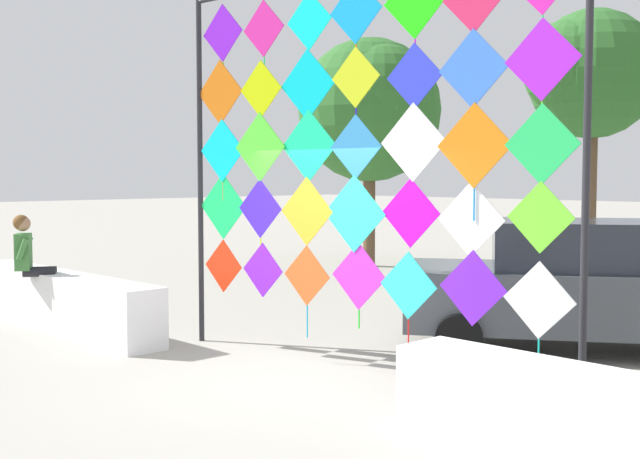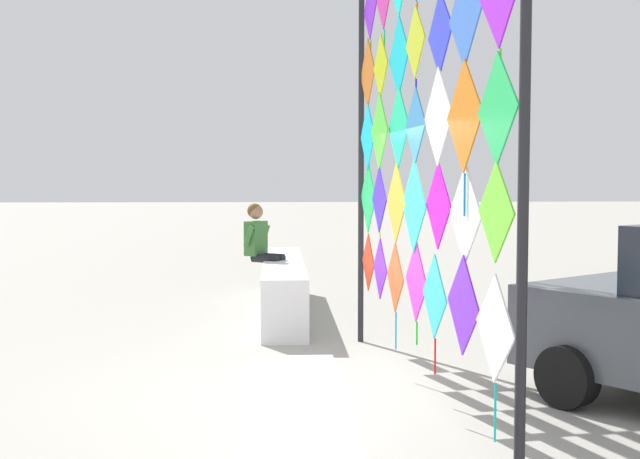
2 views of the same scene
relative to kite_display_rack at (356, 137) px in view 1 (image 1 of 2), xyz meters
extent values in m
plane|color=#9E998E|center=(-0.27, -0.85, -2.62)|extent=(120.00, 120.00, 0.00)
cube|color=white|center=(-4.76, -1.17, -2.22)|extent=(4.72, 0.59, 0.80)
cylinder|color=#232328|center=(-2.59, -0.24, -0.37)|extent=(0.07, 0.07, 4.49)
cylinder|color=#232328|center=(2.61, 0.24, -0.37)|extent=(0.07, 0.07, 4.49)
cube|color=red|center=(-2.17, -0.19, -1.58)|extent=(0.68, 0.07, 0.68)
cube|color=#7F1FF3|center=(-1.44, -0.14, -1.58)|extent=(0.67, 0.07, 0.67)
cube|color=#E65A23|center=(-0.72, -0.07, -1.59)|extent=(0.70, 0.08, 0.71)
cylinder|color=#16ABE5|center=(-0.72, -0.06, -2.14)|extent=(0.02, 0.02, 0.38)
cube|color=#D72ED5|center=(0.04, 0.01, -1.54)|extent=(0.75, 0.08, 0.75)
cylinder|color=#16E519|center=(0.04, 0.02, -2.02)|extent=(0.02, 0.02, 0.21)
cube|color=#2ECFD3|center=(0.72, 0.06, -1.58)|extent=(0.72, 0.08, 0.72)
cylinder|color=red|center=(0.72, 0.07, -2.09)|extent=(0.02, 0.02, 0.30)
cube|color=#6D1FF0|center=(1.49, 0.13, -1.54)|extent=(0.76, 0.08, 0.76)
cube|color=white|center=(2.19, 0.18, -1.58)|extent=(0.73, 0.08, 0.74)
cylinder|color=#16E5D4|center=(2.19, 0.19, -2.15)|extent=(0.02, 0.02, 0.40)
cube|color=#18DF65|center=(-2.15, -0.19, -0.81)|extent=(0.84, 0.09, 0.84)
cube|color=#3E1FF9|center=(-1.47, -0.15, -0.82)|extent=(0.72, 0.08, 0.73)
cylinder|color=#C7E516|center=(-1.47, -0.14, -1.39)|extent=(0.02, 0.02, 0.40)
cube|color=gold|center=(-0.72, -0.07, -0.84)|extent=(0.80, 0.08, 0.80)
cube|color=#2FEFCC|center=(-0.02, 0.00, -0.84)|extent=(0.86, 0.09, 0.86)
cube|color=#DB0DF0|center=(0.72, 0.08, -0.81)|extent=(0.73, 0.08, 0.74)
cube|color=white|center=(1.44, 0.15, -0.86)|extent=(0.76, 0.08, 0.76)
cylinder|color=#C5E516|center=(1.44, 0.16, -1.37)|extent=(0.02, 0.02, 0.28)
cube|color=#6EE92F|center=(2.20, 0.18, -0.81)|extent=(0.68, 0.07, 0.68)
cube|color=#0AD6F8|center=(-2.15, -0.20, -0.10)|extent=(0.79, 0.08, 0.80)
cylinder|color=red|center=(-2.15, -0.19, -0.62)|extent=(0.02, 0.02, 0.24)
cube|color=#4FE734|center=(-1.47, -0.15, -0.07)|extent=(0.84, 0.09, 0.84)
cylinder|color=#C616E5|center=(-1.47, -0.14, -0.71)|extent=(0.02, 0.02, 0.44)
cube|color=#17EA98|center=(-0.70, -0.05, -0.08)|extent=(0.84, 0.09, 0.84)
cube|color=#308BD2|center=(0.00, 0.00, -0.10)|extent=(0.71, 0.08, 0.72)
cube|color=white|center=(0.76, 0.07, -0.07)|extent=(0.82, 0.09, 0.82)
cube|color=orange|center=(1.49, 0.12, -0.13)|extent=(0.84, 0.09, 0.84)
cylinder|color=#1686E5|center=(1.49, 0.13, -0.71)|extent=(0.02, 0.02, 0.32)
cube|color=#24CF5D|center=(2.20, 0.18, -0.13)|extent=(0.75, 0.08, 0.75)
cube|color=#D16210|center=(-2.19, -0.20, 0.64)|extent=(0.82, 0.09, 0.82)
cube|color=#BBD30A|center=(-1.46, -0.14, 0.63)|extent=(0.69, 0.07, 0.70)
cube|color=#08CBDB|center=(-0.73, -0.05, 0.63)|extent=(0.82, 0.09, 0.83)
cylinder|color=red|center=(-0.73, -0.04, 0.05)|extent=(0.02, 0.02, 0.33)
cube|color=#C3D51C|center=(0.00, 0.00, 0.65)|extent=(0.67, 0.07, 0.67)
cylinder|color=#2A16E5|center=(0.00, 0.01, 0.16)|extent=(0.02, 0.02, 0.32)
cube|color=#2B37EC|center=(0.76, 0.08, 0.61)|extent=(0.69, 0.07, 0.69)
cube|color=blue|center=(1.46, 0.13, 0.62)|extent=(0.78, 0.08, 0.78)
cylinder|color=gold|center=(1.46, 0.14, 0.07)|extent=(0.02, 0.02, 0.34)
cube|color=#A51FE9|center=(2.18, 0.19, 0.65)|extent=(0.76, 0.08, 0.76)
cylinder|color=#5CE516|center=(2.18, 0.20, 0.05)|extent=(0.02, 0.02, 0.42)
cube|color=#7518D8|center=(-2.16, -0.18, 1.38)|extent=(0.72, 0.08, 0.72)
cylinder|color=#81E516|center=(-2.16, -0.17, 0.85)|extent=(0.02, 0.02, 0.34)
cube|color=#CF218D|center=(-1.43, -0.11, 1.35)|extent=(0.68, 0.07, 0.68)
cylinder|color=#16E565|center=(-1.43, -0.10, 0.90)|extent=(0.02, 0.02, 0.22)
cube|color=#0BF5DF|center=(-0.69, -0.05, 1.35)|extent=(0.68, 0.07, 0.68)
cube|color=#1098F9|center=(-0.01, 0.00, 1.38)|extent=(0.72, 0.08, 0.72)
cylinder|color=orange|center=(-0.01, 0.01, 0.90)|extent=(0.02, 0.02, 0.24)
cube|color=#1EF110|center=(0.76, 0.07, 1.38)|extent=(0.78, 0.08, 0.79)
cylinder|color=#D816E5|center=(0.76, 0.08, 0.80)|extent=(0.02, 0.02, 0.37)
cylinder|color=#16E5AB|center=(1.45, 0.15, 0.79)|extent=(0.02, 0.02, 0.35)
cylinder|color=#16E550|center=(2.17, 0.20, 0.86)|extent=(0.02, 0.02, 0.37)
cylinder|color=black|center=(-4.68, -1.26, -2.22)|extent=(0.11, 0.11, 0.80)
cylinder|color=black|center=(-4.80, -1.45, -1.79)|extent=(0.34, 0.44, 0.13)
cube|color=navy|center=(-4.65, -1.21, -2.57)|extent=(0.21, 0.26, 0.09)
cylinder|color=black|center=(-4.83, -1.17, -2.22)|extent=(0.11, 0.11, 0.80)
cylinder|color=black|center=(-4.94, -1.36, -1.79)|extent=(0.34, 0.44, 0.13)
cube|color=navy|center=(-4.80, -1.12, -2.57)|extent=(0.21, 0.26, 0.09)
cube|color=#3D7538|center=(-4.99, -1.59, -1.50)|extent=(0.41, 0.36, 0.52)
sphere|color=#A37556|center=(-4.99, -1.59, -1.10)|extent=(0.22, 0.22, 0.22)
sphere|color=brown|center=(-5.00, -1.61, -1.09)|extent=(0.22, 0.22, 0.22)
cylinder|color=#3D7538|center=(-4.79, -1.69, -1.45)|extent=(0.16, 0.19, 0.31)
cylinder|color=#3D7538|center=(-5.16, -1.46, -1.45)|extent=(0.16, 0.19, 0.31)
cube|color=#4C5156|center=(1.13, 2.85, -1.96)|extent=(4.48, 3.89, 0.75)
cube|color=#282D38|center=(1.26, 2.94, -1.29)|extent=(2.84, 2.65, 0.60)
cylinder|color=black|center=(0.48, 1.29, -2.34)|extent=(0.59, 0.50, 0.56)
cylinder|color=black|center=(-0.55, 2.77, -2.34)|extent=(0.59, 0.50, 0.56)
cylinder|color=brown|center=(-7.03, 7.90, -1.25)|extent=(0.29, 0.29, 2.73)
sphere|color=#2D6628|center=(-7.03, 7.90, 1.14)|extent=(3.43, 3.43, 3.43)
sphere|color=#2D6628|center=(-6.48, 7.72, 1.43)|extent=(2.41, 2.41, 2.41)
sphere|color=#2D6628|center=(-6.76, 8.12, 0.97)|extent=(1.81, 1.81, 1.81)
sphere|color=#2D6628|center=(-7.88, 8.62, 1.17)|extent=(2.56, 2.56, 2.56)
cylinder|color=brown|center=(-1.09, 7.41, -0.95)|extent=(0.24, 0.24, 3.34)
sphere|color=#2D6628|center=(-1.09, 7.41, 1.43)|extent=(2.35, 2.35, 2.35)
sphere|color=#2D6628|center=(-0.73, 7.12, 1.27)|extent=(1.31, 1.31, 1.31)
sphere|color=#2D6628|center=(-1.27, 7.02, 1.52)|extent=(1.78, 1.78, 1.78)
camera|label=1|loc=(6.16, -6.50, -0.42)|focal=45.40mm
camera|label=2|loc=(7.64, -1.26, -0.57)|focal=46.91mm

